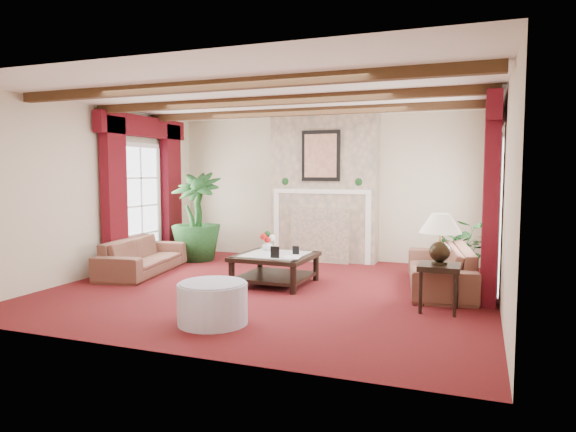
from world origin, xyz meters
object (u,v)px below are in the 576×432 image
at_px(sofa_left, 143,250).
at_px(sofa_right, 440,260).
at_px(potted_palm, 196,236).
at_px(coffee_table, 275,269).
at_px(side_table, 439,288).
at_px(ottoman, 213,304).

xyz_separation_m(sofa_left, sofa_right, (4.66, 0.53, 0.03)).
xyz_separation_m(sofa_left, potted_palm, (0.21, 1.36, 0.08)).
xyz_separation_m(sofa_left, coffee_table, (2.37, -0.04, -0.16)).
xyz_separation_m(potted_palm, coffee_table, (2.16, -1.40, -0.24)).
xyz_separation_m(side_table, ottoman, (-2.28, -1.40, -0.06)).
bearing_deg(ottoman, side_table, 31.42).
relative_size(sofa_left, side_table, 3.54).
bearing_deg(ottoman, coffee_table, 92.59).
bearing_deg(sofa_left, coffee_table, -100.76).
distance_m(side_table, ottoman, 2.68).
xyz_separation_m(potted_palm, ottoman, (2.25, -3.46, -0.24)).
bearing_deg(potted_palm, ottoman, -56.95).
height_order(sofa_left, sofa_right, sofa_right).
bearing_deg(sofa_left, sofa_right, -93.41).
bearing_deg(sofa_right, potted_palm, -109.00).
xyz_separation_m(potted_palm, side_table, (4.54, -2.07, -0.18)).
height_order(coffee_table, ottoman, ottoman).
relative_size(sofa_left, sofa_right, 0.93).
bearing_deg(sofa_right, ottoman, -48.34).
distance_m(sofa_right, ottoman, 3.43).
relative_size(coffee_table, ottoman, 1.42).
bearing_deg(potted_palm, coffee_table, -32.90).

